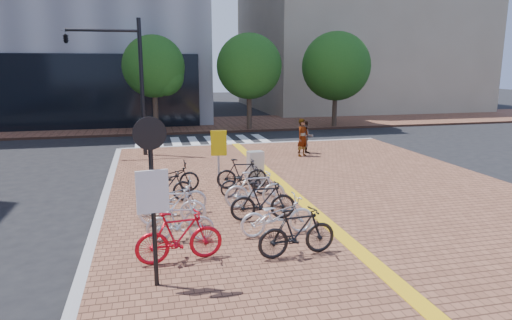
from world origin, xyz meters
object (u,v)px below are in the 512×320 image
object	(u,v)px
bike_0	(179,236)
bike_10	(246,182)
bike_6	(297,232)
bike_7	(277,216)
bike_11	(242,174)
bike_5	(169,177)
bike_1	(180,222)
pedestrian_a	(303,138)
bike_2	(172,206)
bike_8	(263,201)
yellow_sign	(219,148)
bike_3	(172,197)
bike_9	(255,189)
traffic_light_pole	(108,62)
notice_sign	(152,182)
pedestrian_b	(306,137)
bike_4	(166,187)
utility_box	(255,168)

from	to	relation	value
bike_0	bike_10	distance (m)	5.21
bike_0	bike_6	distance (m)	2.56
bike_7	bike_11	size ratio (longest dim) A/B	1.10
bike_5	bike_10	xyz separation A→B (m)	(2.37, -0.95, -0.07)
bike_1	pedestrian_a	distance (m)	11.15
bike_2	bike_10	size ratio (longest dim) A/B	1.06
bike_0	bike_8	size ratio (longest dim) A/B	1.04
bike_8	yellow_sign	xyz separation A→B (m)	(-0.64, 3.61, 0.84)
bike_3	bike_9	size ratio (longest dim) A/B	1.06
bike_8	traffic_light_pole	distance (m)	11.79
bike_7	notice_sign	size ratio (longest dim) A/B	0.58
yellow_sign	bike_7	bearing A→B (deg)	-81.60
bike_1	bike_2	distance (m)	1.17
bike_10	bike_1	bearing A→B (deg)	139.22
pedestrian_b	bike_3	bearing A→B (deg)	-122.65
bike_5	bike_8	distance (m)	4.11
bike_7	bike_8	xyz separation A→B (m)	(-0.07, 1.15, 0.04)
bike_7	pedestrian_b	xyz separation A→B (m)	(4.29, 9.96, 0.27)
bike_5	bike_6	bearing A→B (deg)	-158.92
bike_7	pedestrian_a	world-z (taller)	pedestrian_a
pedestrian_b	bike_4	bearing A→B (deg)	-127.79
bike_4	utility_box	bearing A→B (deg)	-72.15
bike_8	bike_4	bearing A→B (deg)	49.82
bike_3	bike_11	bearing A→B (deg)	-48.39
bike_2	bike_9	size ratio (longest dim) A/B	0.97
bike_1	bike_10	world-z (taller)	bike_1
pedestrian_b	bike_11	bearing A→B (deg)	-119.30
pedestrian_a	yellow_sign	bearing A→B (deg)	-167.39
bike_7	bike_9	world-z (taller)	bike_9
bike_0	notice_sign	size ratio (longest dim) A/B	0.58
bike_3	pedestrian_a	xyz separation A→B (m)	(6.36, 7.09, 0.35)
bike_3	traffic_light_pole	size ratio (longest dim) A/B	0.32
notice_sign	pedestrian_b	bearing A→B (deg)	58.76
bike_8	yellow_sign	world-z (taller)	yellow_sign
bike_9	traffic_light_pole	xyz separation A→B (m)	(-4.59, 9.09, 3.73)
bike_6	bike_0	bearing A→B (deg)	77.64
bike_8	notice_sign	xyz separation A→B (m)	(-2.93, -3.20, 1.52)
bike_11	pedestrian_b	xyz separation A→B (m)	(4.25, 5.49, 0.25)
bike_9	notice_sign	world-z (taller)	notice_sign
bike_0	yellow_sign	bearing A→B (deg)	-22.91
bike_0	bike_9	distance (m)	4.12
yellow_sign	bike_6	bearing A→B (deg)	-82.73
bike_4	pedestrian_b	distance (m)	9.46
bike_4	bike_10	distance (m)	2.52
bike_1	bike_8	distance (m)	2.53
bike_3	traffic_light_pole	xyz separation A→B (m)	(-2.16, 9.14, 3.76)
bike_4	bike_8	distance (m)	3.36
pedestrian_b	utility_box	size ratio (longest dim) A/B	1.32
bike_1	bike_9	xyz separation A→B (m)	(2.36, 2.16, 0.07)
bike_0	pedestrian_a	distance (m)	12.16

